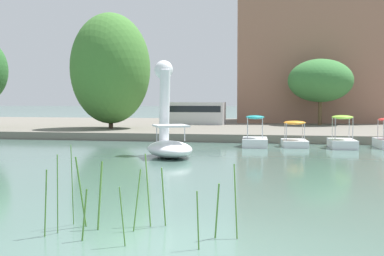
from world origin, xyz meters
name	(u,v)px	position (x,y,z in m)	size (l,w,h in m)	color
ground_plane	(170,249)	(0.00, 0.00, 0.00)	(401.35, 401.35, 0.00)	#47665B
shore_bank_far	(264,127)	(0.00, 32.46, 0.23)	(139.16, 24.83, 0.46)	#6B665B
swan_boat	(168,133)	(-3.12, 12.75, 1.01)	(2.98, 3.60, 4.14)	white
pedal_boat_lime	(342,139)	(4.56, 18.11, 0.47)	(1.33, 2.32, 1.64)	white
pedal_boat_orange	(294,139)	(2.22, 18.46, 0.40)	(1.42, 2.16, 1.33)	white
pedal_boat_teal	(255,138)	(0.20, 18.15, 0.42)	(1.41, 2.35, 1.61)	white
tree_broadleaf_left	(320,81)	(4.36, 32.44, 3.94)	(7.11, 7.11, 5.17)	brown
tree_willow_near_path	(110,68)	(-10.07, 24.70, 4.57)	(5.87, 5.92, 7.88)	#423323
parked_van	(196,112)	(-5.36, 31.50, 1.43)	(4.63, 1.80, 1.78)	silver
apartment_block	(315,56)	(4.30, 39.45, 6.48)	(14.20, 9.18, 12.03)	#996B56
reed_clump_foreground	(126,200)	(-0.99, 0.78, 0.60)	(3.34, 1.44, 1.56)	#4C7F33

